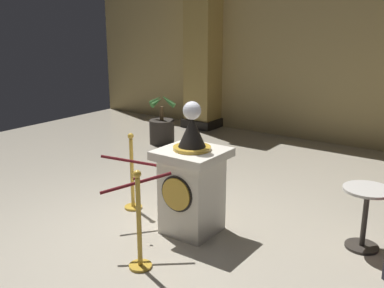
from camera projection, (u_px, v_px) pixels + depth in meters
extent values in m
plane|color=#B2A893|center=(160.00, 228.00, 5.48)|extent=(12.32, 12.32, 0.00)
cube|color=tan|center=(322.00, 48.00, 9.06)|extent=(12.32, 0.16, 3.90)
cube|color=silver|center=(192.00, 195.00, 5.30)|extent=(0.59, 0.59, 0.93)
cube|color=silver|center=(192.00, 154.00, 5.16)|extent=(0.74, 0.74, 0.10)
cylinder|color=gold|center=(176.00, 194.00, 5.03)|extent=(0.38, 0.03, 0.38)
cylinder|color=black|center=(177.00, 194.00, 5.04)|extent=(0.43, 0.01, 0.43)
cylinder|color=gold|center=(192.00, 148.00, 5.14)|extent=(0.44, 0.44, 0.04)
cone|color=black|center=(192.00, 131.00, 5.09)|extent=(0.32, 0.32, 0.36)
cylinder|color=gold|center=(192.00, 117.00, 5.05)|extent=(0.03, 0.03, 0.05)
sphere|color=silver|center=(192.00, 111.00, 5.03)|extent=(0.21, 0.21, 0.21)
cylinder|color=gold|center=(133.00, 207.00, 6.07)|extent=(0.24, 0.24, 0.03)
cylinder|color=gold|center=(132.00, 174.00, 5.95)|extent=(0.05, 0.05, 0.98)
sphere|color=gold|center=(131.00, 136.00, 5.81)|extent=(0.08, 0.08, 0.08)
cylinder|color=gold|center=(140.00, 266.00, 4.61)|extent=(0.24, 0.24, 0.03)
cylinder|color=gold|center=(139.00, 224.00, 4.49)|extent=(0.05, 0.05, 0.99)
sphere|color=gold|center=(137.00, 174.00, 4.34)|extent=(0.08, 0.08, 0.08)
cylinder|color=#591419|center=(133.00, 162.00, 5.50)|extent=(0.57, 0.58, 0.22)
cylinder|color=#591419|center=(136.00, 183.00, 4.77)|extent=(0.57, 0.58, 0.22)
sphere|color=#591419|center=(134.00, 179.00, 5.16)|extent=(0.04, 0.04, 0.04)
cube|color=black|center=(203.00, 122.00, 10.77)|extent=(0.79, 0.79, 0.20)
cube|color=tan|center=(204.00, 48.00, 10.30)|extent=(0.68, 0.68, 3.74)
cylinder|color=#2D2823|center=(162.00, 132.00, 9.24)|extent=(0.52, 0.52, 0.50)
cylinder|color=brown|center=(162.00, 113.00, 9.13)|extent=(0.08, 0.08, 0.28)
cone|color=#387533|center=(168.00, 101.00, 9.00)|extent=(0.33, 0.16, 0.26)
cone|color=#387533|center=(167.00, 100.00, 9.17)|extent=(0.14, 0.31, 0.29)
cone|color=#387533|center=(156.00, 100.00, 9.16)|extent=(0.33, 0.13, 0.25)
cone|color=#387533|center=(157.00, 102.00, 8.93)|extent=(0.12, 0.33, 0.20)
cylinder|color=#332D28|center=(362.00, 246.00, 5.02)|extent=(0.37, 0.37, 0.03)
cylinder|color=#332D28|center=(365.00, 219.00, 4.93)|extent=(0.06, 0.06, 0.70)
cylinder|color=silver|center=(368.00, 190.00, 4.83)|extent=(0.53, 0.53, 0.03)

